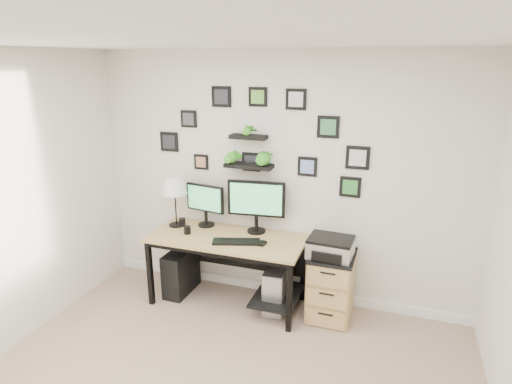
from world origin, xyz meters
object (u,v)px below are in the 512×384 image
at_px(monitor_right, 256,202).
at_px(mug, 187,230).
at_px(pc_tower_black, 181,271).
at_px(file_cabinet, 331,286).
at_px(monitor_left, 205,202).
at_px(printer, 331,247).
at_px(desk, 231,247).
at_px(pc_tower_grey, 277,287).
at_px(table_lamp, 174,187).

bearing_deg(monitor_right, mug, -157.68).
height_order(pc_tower_black, file_cabinet, file_cabinet).
bearing_deg(monitor_left, mug, -107.87).
bearing_deg(file_cabinet, printer, -116.43).
xyz_separation_m(desk, monitor_right, (0.21, 0.19, 0.46)).
distance_m(desk, printer, 1.03).
xyz_separation_m(monitor_right, printer, (0.81, -0.17, -0.32)).
bearing_deg(pc_tower_grey, monitor_right, 149.84).
bearing_deg(desk, pc_tower_black, -179.81).
relative_size(desk, printer, 3.65).
relative_size(mug, pc_tower_grey, 0.17).
xyz_separation_m(monitor_left, pc_tower_black, (-0.24, -0.18, -0.78)).
distance_m(pc_tower_black, file_cabinet, 1.65).
bearing_deg(table_lamp, printer, -2.24).
relative_size(pc_tower_black, printer, 1.12).
relative_size(desk, monitor_left, 3.42).
relative_size(monitor_left, file_cabinet, 0.70).
height_order(table_lamp, pc_tower_grey, table_lamp).
bearing_deg(monitor_right, pc_tower_black, -167.05).
distance_m(monitor_right, pc_tower_grey, 0.91).
bearing_deg(pc_tower_black, printer, 2.35).
xyz_separation_m(monitor_left, file_cabinet, (1.41, -0.12, -0.69)).
relative_size(desk, file_cabinet, 2.39).
bearing_deg(printer, file_cabinet, 63.57).
distance_m(mug, pc_tower_black, 0.57).
xyz_separation_m(monitor_left, pc_tower_grey, (0.87, -0.16, -0.79)).
relative_size(file_cabinet, printer, 1.53).
xyz_separation_m(mug, file_cabinet, (1.50, 0.15, -0.46)).
xyz_separation_m(monitor_right, mug, (-0.67, -0.27, -0.29)).
bearing_deg(pc_tower_black, monitor_right, 14.56).
relative_size(monitor_left, mug, 5.66).
bearing_deg(pc_tower_black, pc_tower_grey, 2.75).
bearing_deg(file_cabinet, pc_tower_grey, -176.00).
height_order(pc_tower_grey, file_cabinet, file_cabinet).
xyz_separation_m(mug, pc_tower_grey, (0.95, 0.11, -0.56)).
height_order(monitor_left, monitor_right, monitor_right).
bearing_deg(table_lamp, desk, -7.16).
height_order(pc_tower_black, printer, printer).
height_order(desk, printer, printer).
height_order(monitor_left, file_cabinet, monitor_left).
xyz_separation_m(desk, pc_tower_black, (-0.61, -0.00, -0.38)).
distance_m(mug, pc_tower_grey, 1.11).
bearing_deg(file_cabinet, mug, -174.43).
bearing_deg(mug, monitor_right, 22.32).
distance_m(desk, mug, 0.50).
distance_m(desk, pc_tower_grey, 0.63).
bearing_deg(pc_tower_black, monitor_left, 39.40).
bearing_deg(monitor_left, pc_tower_grey, -10.57).
bearing_deg(pc_tower_grey, pc_tower_black, -178.86).
bearing_deg(desk, printer, 1.06).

